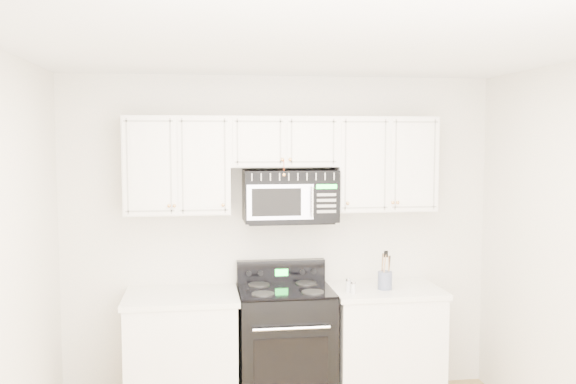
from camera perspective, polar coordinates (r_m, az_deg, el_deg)
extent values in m
cube|color=silver|center=(3.51, 3.05, 12.92)|extent=(3.50, 3.50, 0.01)
cube|color=#EEE1C3|center=(5.27, -0.69, -3.94)|extent=(3.50, 0.01, 2.60)
cube|color=silver|center=(5.13, -9.39, -14.17)|extent=(0.82, 0.63, 0.88)
cube|color=white|center=(5.00, -9.47, -9.18)|extent=(0.86, 0.65, 0.04)
cube|color=silver|center=(5.33, 8.58, -13.41)|extent=(0.82, 0.63, 0.88)
cube|color=white|center=(5.20, 8.64, -8.59)|extent=(0.86, 0.65, 0.04)
cube|color=black|center=(5.17, -0.24, -13.71)|extent=(0.72, 0.62, 0.92)
cube|color=black|center=(4.88, 0.28, -14.99)|extent=(0.55, 0.01, 0.38)
cylinder|color=white|center=(4.77, 0.33, -12.04)|extent=(0.57, 0.02, 0.02)
cube|color=black|center=(5.04, -0.24, -8.70)|extent=(0.72, 0.62, 0.02)
cube|color=black|center=(5.28, -0.64, -7.07)|extent=(0.72, 0.08, 0.19)
cube|color=#1DF93D|center=(5.23, -0.58, -7.17)|extent=(0.10, 0.00, 0.06)
cube|color=silver|center=(5.00, -9.81, 2.37)|extent=(0.80, 0.33, 0.75)
cube|color=silver|center=(5.22, 8.52, 2.49)|extent=(0.80, 0.33, 0.75)
cube|color=silver|center=(5.04, -0.45, 4.51)|extent=(0.84, 0.33, 0.39)
sphere|color=#E2A45C|center=(4.84, -10.07, -1.22)|extent=(0.03, 0.03, 0.03)
sphere|color=#E2A45C|center=(4.84, -5.80, -1.17)|extent=(0.03, 0.03, 0.03)
sphere|color=#E2A45C|center=(4.97, 5.33, -1.01)|extent=(0.03, 0.03, 0.03)
sphere|color=#E2A45C|center=(5.06, 9.30, -0.94)|extent=(0.03, 0.03, 0.03)
sphere|color=#E2A45C|center=(4.85, -0.51, 2.90)|extent=(0.03, 0.03, 0.03)
sphere|color=#E2A45C|center=(4.86, 0.19, 2.90)|extent=(0.03, 0.03, 0.03)
cylinder|color=red|center=(4.86, -0.37, 2.25)|extent=(0.00, 0.00, 0.11)
sphere|color=#E2A45C|center=(4.86, -0.36, 1.54)|extent=(0.04, 0.04, 0.04)
cube|color=black|center=(5.05, 0.17, -0.30)|extent=(0.73, 0.37, 0.40)
cube|color=#9D9994|center=(4.86, 0.47, 1.37)|extent=(0.71, 0.01, 0.07)
cube|color=#B8B7CC|center=(4.86, -0.68, -0.91)|extent=(0.51, 0.01, 0.27)
cube|color=black|center=(4.85, -1.02, -0.92)|extent=(0.38, 0.01, 0.21)
cube|color=black|center=(4.91, 3.43, -0.85)|extent=(0.20, 0.01, 0.27)
cube|color=#1DF93D|center=(4.90, 3.45, 0.49)|extent=(0.16, 0.00, 0.03)
cylinder|color=white|center=(4.86, 2.19, -0.91)|extent=(0.02, 0.02, 0.23)
cylinder|color=#4D546C|center=(5.12, 8.61, -7.77)|extent=(0.11, 0.11, 0.14)
cylinder|color=#9A724B|center=(5.12, 8.96, -6.97)|extent=(0.01, 0.01, 0.24)
cylinder|color=black|center=(5.13, 8.37, -6.83)|extent=(0.01, 0.01, 0.26)
cylinder|color=#9A724B|center=(5.07, 8.55, -6.85)|extent=(0.01, 0.01, 0.28)
cylinder|color=black|center=(5.12, 8.95, -6.97)|extent=(0.01, 0.01, 0.24)
cylinder|color=#9A724B|center=(5.13, 8.36, -6.83)|extent=(0.01, 0.01, 0.26)
cylinder|color=silver|center=(4.96, 5.81, -8.53)|extent=(0.04, 0.04, 0.08)
cylinder|color=white|center=(4.95, 5.82, -8.01)|extent=(0.04, 0.04, 0.01)
cylinder|color=silver|center=(5.01, 5.41, -8.35)|extent=(0.04, 0.04, 0.09)
cylinder|color=white|center=(4.99, 5.41, -7.76)|extent=(0.04, 0.04, 0.02)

